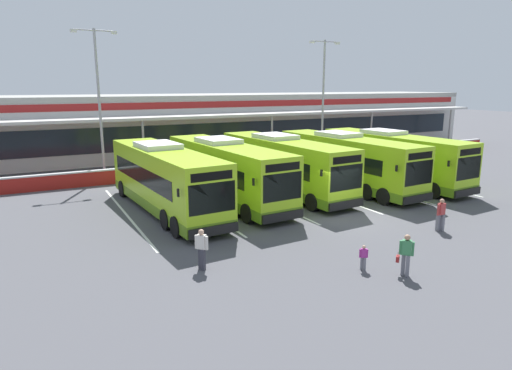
{
  "coord_description": "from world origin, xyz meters",
  "views": [
    {
      "loc": [
        -15.1,
        -18.4,
        7.0
      ],
      "look_at": [
        -3.99,
        3.0,
        1.6
      ],
      "focal_mm": 31.5,
      "sensor_mm": 36.0,
      "label": 1
    }
  ],
  "objects": [
    {
      "name": "ground_plane",
      "position": [
        0.0,
        0.0,
        0.0
      ],
      "size": [
        200.0,
        200.0,
        0.0
      ],
      "primitive_type": "plane",
      "color": "#4C4C51"
    },
    {
      "name": "terminal_building",
      "position": [
        -0.0,
        26.91,
        3.01
      ],
      "size": [
        70.0,
        13.0,
        6.0
      ],
      "color": "silver",
      "rests_on": "ground"
    },
    {
      "name": "red_barrier_wall",
      "position": [
        0.0,
        14.5,
        0.56
      ],
      "size": [
        60.0,
        0.4,
        1.1
      ],
      "color": "maroon",
      "rests_on": "ground"
    },
    {
      "name": "coach_bus_leftmost",
      "position": [
        -8.31,
        5.74,
        1.79
      ],
      "size": [
        3.59,
        12.29,
        3.78
      ],
      "color": "#9ED11E",
      "rests_on": "ground"
    },
    {
      "name": "coach_bus_left_centre",
      "position": [
        -4.37,
        6.23,
        1.79
      ],
      "size": [
        3.59,
        12.29,
        3.78
      ],
      "color": "#9ED11E",
      "rests_on": "ground"
    },
    {
      "name": "coach_bus_centre",
      "position": [
        -0.12,
        6.56,
        1.79
      ],
      "size": [
        3.59,
        12.29,
        3.78
      ],
      "color": "#9ED11E",
      "rests_on": "ground"
    },
    {
      "name": "coach_bus_right_centre",
      "position": [
        4.43,
        5.72,
        1.79
      ],
      "size": [
        3.59,
        12.29,
        3.78
      ],
      "color": "#9ED11E",
      "rests_on": "ground"
    },
    {
      "name": "coach_bus_rightmost",
      "position": [
        8.33,
        5.45,
        1.79
      ],
      "size": [
        3.59,
        12.29,
        3.78
      ],
      "color": "#9ED11E",
      "rests_on": "ground"
    },
    {
      "name": "bay_stripe_far_west",
      "position": [
        -10.5,
        6.0,
        0.0
      ],
      "size": [
        0.14,
        13.0,
        0.01
      ],
      "primitive_type": "cube",
      "color": "silver",
      "rests_on": "ground"
    },
    {
      "name": "bay_stripe_west",
      "position": [
        -6.3,
        6.0,
        0.0
      ],
      "size": [
        0.14,
        13.0,
        0.01
      ],
      "primitive_type": "cube",
      "color": "silver",
      "rests_on": "ground"
    },
    {
      "name": "bay_stripe_mid_west",
      "position": [
        -2.1,
        6.0,
        0.0
      ],
      "size": [
        0.14,
        13.0,
        0.01
      ],
      "primitive_type": "cube",
      "color": "silver",
      "rests_on": "ground"
    },
    {
      "name": "bay_stripe_centre",
      "position": [
        2.1,
        6.0,
        0.0
      ],
      "size": [
        0.14,
        13.0,
        0.01
      ],
      "primitive_type": "cube",
      "color": "silver",
      "rests_on": "ground"
    },
    {
      "name": "bay_stripe_mid_east",
      "position": [
        6.3,
        6.0,
        0.0
      ],
      "size": [
        0.14,
        13.0,
        0.01
      ],
      "primitive_type": "cube",
      "color": "silver",
      "rests_on": "ground"
    },
    {
      "name": "bay_stripe_east",
      "position": [
        10.5,
        6.0,
        0.0
      ],
      "size": [
        0.14,
        13.0,
        0.01
      ],
      "primitive_type": "cube",
      "color": "silver",
      "rests_on": "ground"
    },
    {
      "name": "pedestrian_with_handbag",
      "position": [
        -2.94,
        -7.04,
        0.86
      ],
      "size": [
        0.53,
        0.6,
        1.62
      ],
      "color": "slate",
      "rests_on": "ground"
    },
    {
      "name": "pedestrian_in_dark_coat",
      "position": [
        -9.45,
        -2.97,
        0.87
      ],
      "size": [
        0.43,
        0.46,
        1.62
      ],
      "color": "#33333D",
      "rests_on": "ground"
    },
    {
      "name": "pedestrian_child",
      "position": [
        -3.96,
        -5.91,
        0.54
      ],
      "size": [
        0.32,
        0.25,
        1.0
      ],
      "color": "slate",
      "rests_on": "ground"
    },
    {
      "name": "pedestrian_approaching_bus",
      "position": [
        2.55,
        -3.94,
        0.87
      ],
      "size": [
        0.54,
        0.3,
        1.62
      ],
      "color": "slate",
      "rests_on": "ground"
    },
    {
      "name": "lamp_post_west",
      "position": [
        -9.8,
        17.32,
        6.29
      ],
      "size": [
        3.24,
        0.28,
        11.0
      ],
      "color": "#9E9EA3",
      "rests_on": "ground"
    },
    {
      "name": "lamp_post_centre",
      "position": [
        10.19,
        16.66,
        6.29
      ],
      "size": [
        3.24,
        0.28,
        11.0
      ],
      "color": "#9E9EA3",
      "rests_on": "ground"
    }
  ]
}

